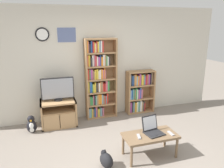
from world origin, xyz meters
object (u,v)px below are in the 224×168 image
at_px(laptop, 152,129).
at_px(penguin_figurine, 32,125).
at_px(remote_far_from_laptop, 171,133).
at_px(tv_stand, 59,113).
at_px(coffee_table, 150,137).
at_px(remote_near_laptop, 139,137).
at_px(bookshelf_tall, 99,79).
at_px(bookshelf_short, 138,91).
at_px(cat, 106,160).
at_px(television, 58,89).

relative_size(laptop, penguin_figurine, 0.92).
relative_size(remote_far_from_laptop, penguin_figurine, 0.42).
relative_size(tv_stand, remote_far_from_laptop, 4.73).
bearing_deg(laptop, coffee_table, -149.63).
bearing_deg(remote_near_laptop, tv_stand, -42.71).
bearing_deg(penguin_figurine, bookshelf_tall, 13.32).
relative_size(tv_stand, bookshelf_tall, 0.40).
distance_m(bookshelf_tall, laptop, 1.93).
height_order(bookshelf_tall, remote_far_from_laptop, bookshelf_tall).
relative_size(laptop, remote_near_laptop, 2.10).
xyz_separation_m(bookshelf_short, laptop, (-0.57, -1.81, -0.08)).
height_order(bookshelf_tall, penguin_figurine, bookshelf_tall).
height_order(tv_stand, cat, tv_stand).
distance_m(tv_stand, remote_far_from_laptop, 2.48).
bearing_deg(television, remote_near_laptop, -56.52).
relative_size(television, bookshelf_short, 0.64).
relative_size(television, remote_near_laptop, 4.21).
relative_size(coffee_table, penguin_figurine, 2.40).
distance_m(laptop, cat, 0.93).
distance_m(bookshelf_short, remote_near_laptop, 2.07).
bearing_deg(bookshelf_short, coffee_table, -108.71).
xyz_separation_m(bookshelf_tall, penguin_figurine, (-1.55, -0.37, -0.77)).
xyz_separation_m(tv_stand, penguin_figurine, (-0.58, -0.19, -0.12)).
height_order(remote_far_from_laptop, cat, remote_far_from_laptop).
bearing_deg(bookshelf_short, remote_far_from_laptop, -98.37).
distance_m(television, coffee_table, 2.24).
bearing_deg(coffee_table, bookshelf_short, 71.29).
relative_size(bookshelf_short, coffee_table, 1.19).
bearing_deg(bookshelf_short, remote_near_laptop, -114.26).
xyz_separation_m(bookshelf_short, cat, (-1.43, -1.93, -0.42)).
xyz_separation_m(remote_near_laptop, remote_far_from_laptop, (0.56, -0.06, 0.00)).
height_order(remote_far_from_laptop, penguin_figurine, remote_far_from_laptop).
xyz_separation_m(tv_stand, bookshelf_tall, (0.98, 0.18, 0.65)).
distance_m(laptop, remote_near_laptop, 0.30).
height_order(tv_stand, remote_far_from_laptop, tv_stand).
height_order(remote_near_laptop, penguin_figurine, remote_near_laptop).
relative_size(remote_far_from_laptop, cat, 0.34).
distance_m(remote_far_from_laptop, penguin_figurine, 2.80).
height_order(cat, penguin_figurine, penguin_figurine).
xyz_separation_m(cat, penguin_figurine, (-1.16, 1.57, 0.05)).
bearing_deg(coffee_table, tv_stand, 129.13).
xyz_separation_m(tv_stand, remote_far_from_laptop, (1.72, -1.78, 0.12)).
relative_size(bookshelf_tall, remote_far_from_laptop, 11.85).
bearing_deg(tv_stand, bookshelf_short, 4.70).
height_order(television, bookshelf_short, television).
bearing_deg(remote_far_from_laptop, penguin_figurine, -34.80).
bearing_deg(television, cat, -72.28).
height_order(remote_near_laptop, cat, remote_near_laptop).
relative_size(television, laptop, 2.00).
distance_m(television, remote_near_laptop, 2.12).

